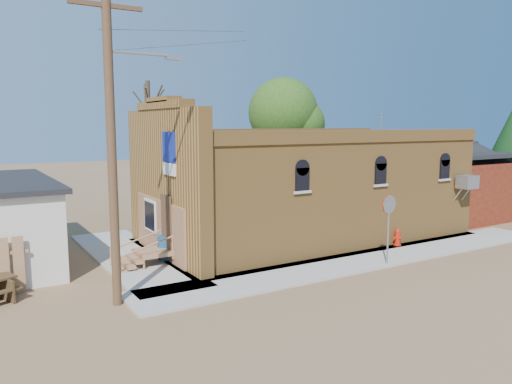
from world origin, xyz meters
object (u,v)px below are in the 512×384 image
stop_sign (389,211)px  trash_barrel (165,247)px  utility_pole (113,140)px  brick_bar (303,187)px  fire_hydrant (398,237)px

stop_sign → trash_barrel: 8.51m
utility_pole → stop_sign: 10.08m
utility_pole → stop_sign: (9.64, -1.20, -2.70)m
brick_bar → utility_pole: 10.96m
fire_hydrant → trash_barrel: size_ratio=0.81×
stop_sign → trash_barrel: (-6.79, 4.88, -1.53)m
utility_pole → fire_hydrant: size_ratio=12.17×
fire_hydrant → stop_sign: size_ratio=0.29×
trash_barrel → brick_bar: bearing=5.0°
stop_sign → utility_pole: bearing=-168.8°
utility_pole → brick_bar: bearing=23.7°
brick_bar → stop_sign: (-0.15, -5.49, -0.27)m
brick_bar → utility_pole: size_ratio=1.82×
utility_pole → trash_barrel: (2.84, 3.68, -4.23)m
fire_hydrant → stop_sign: bearing=-163.1°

